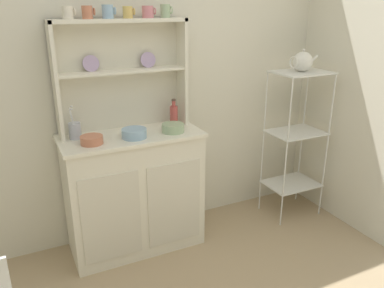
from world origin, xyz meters
name	(u,v)px	position (x,y,z in m)	size (l,w,h in m)	color
wall_back	(129,76)	(0.00, 1.62, 1.25)	(3.84, 0.05, 2.50)	silver
hutch_cabinet	(134,191)	(-0.09, 1.37, 0.46)	(0.98, 0.45, 0.89)	silver
hutch_shelf_unit	(121,67)	(-0.09, 1.53, 1.33)	(0.91, 0.18, 0.76)	silver
bakers_rack	(296,130)	(1.29, 1.26, 0.76)	(0.44, 0.33, 1.25)	silver
cup_cream_0	(68,13)	(-0.41, 1.49, 1.70)	(0.08, 0.07, 0.08)	silver
cup_terracotta_1	(88,12)	(-0.29, 1.49, 1.70)	(0.08, 0.07, 0.08)	#C67556
cup_sky_2	(108,12)	(-0.16, 1.49, 1.70)	(0.09, 0.07, 0.09)	#8EB2D1
cup_gold_3	(128,12)	(-0.03, 1.49, 1.70)	(0.08, 0.06, 0.08)	#DBB760
cup_rose_4	(148,12)	(0.11, 1.49, 1.70)	(0.09, 0.08, 0.08)	#D17A84
cup_sage_5	(166,11)	(0.24, 1.49, 1.70)	(0.08, 0.07, 0.09)	#9EB78E
bowl_mixing_large	(92,140)	(-0.37, 1.29, 0.92)	(0.15, 0.15, 0.05)	#C67556
bowl_floral_medium	(134,133)	(-0.09, 1.29, 0.93)	(0.17, 0.17, 0.06)	#8EB2D1
bowl_cream_small	(173,128)	(0.20, 1.29, 0.92)	(0.16, 0.16, 0.06)	#9EB78E
jam_bottle	(174,114)	(0.27, 1.45, 0.97)	(0.06, 0.06, 0.19)	#B74C47
utensil_jar	(75,130)	(-0.45, 1.44, 0.95)	(0.08, 0.08, 0.23)	#B2B7C6
porcelain_teapot	(303,62)	(1.29, 1.26, 1.32)	(0.24, 0.15, 0.18)	white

